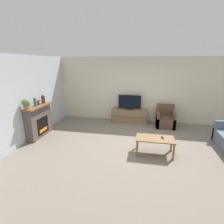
# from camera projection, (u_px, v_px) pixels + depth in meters

# --- Properties ---
(ground_plane) EXTENTS (24.00, 24.00, 0.00)m
(ground_plane) POSITION_uv_depth(u_px,v_px,m) (136.00, 145.00, 5.41)
(ground_plane) COLOR slate
(wall_back) EXTENTS (12.00, 0.06, 2.70)m
(wall_back) POSITION_uv_depth(u_px,v_px,m) (141.00, 90.00, 7.34)
(wall_back) COLOR beige
(wall_back) RESTS_ON ground
(wall_left) EXTENTS (0.06, 12.00, 2.70)m
(wall_left) POSITION_uv_depth(u_px,v_px,m) (29.00, 98.00, 5.69)
(wall_left) COLOR silver
(wall_left) RESTS_ON ground
(fireplace) EXTENTS (0.41, 1.26, 1.09)m
(fireplace) POSITION_uv_depth(u_px,v_px,m) (39.00, 121.00, 5.95)
(fireplace) COLOR #564C47
(fireplace) RESTS_ON ground
(mantel_vase_left) EXTENTS (0.08, 0.08, 0.25)m
(mantel_vase_left) POSITION_uv_depth(u_px,v_px,m) (30.00, 105.00, 5.41)
(mantel_vase_left) COLOR beige
(mantel_vase_left) RESTS_ON fireplace
(mantel_vase_centre_left) EXTENTS (0.09, 0.09, 0.29)m
(mantel_vase_centre_left) POSITION_uv_depth(u_px,v_px,m) (35.00, 102.00, 5.67)
(mantel_vase_centre_left) COLOR #385670
(mantel_vase_centre_left) RESTS_ON fireplace
(mantel_vase_right) EXTENTS (0.12, 0.12, 0.29)m
(mantel_vase_right) POSITION_uv_depth(u_px,v_px,m) (43.00, 99.00, 6.12)
(mantel_vase_right) COLOR #512D23
(mantel_vase_right) RESTS_ON fireplace
(mantel_clock) EXTENTS (0.08, 0.11, 0.15)m
(mantel_clock) POSITION_uv_depth(u_px,v_px,m) (39.00, 102.00, 5.89)
(mantel_clock) COLOR brown
(mantel_clock) RESTS_ON fireplace
(potted_plant) EXTENTS (0.23, 0.23, 0.32)m
(potted_plant) POSITION_uv_depth(u_px,v_px,m) (26.00, 104.00, 5.24)
(potted_plant) COLOR #936B4C
(potted_plant) RESTS_ON fireplace
(tv_stand) EXTENTS (1.46, 0.47, 0.56)m
(tv_stand) POSITION_uv_depth(u_px,v_px,m) (129.00, 116.00, 7.43)
(tv_stand) COLOR brown
(tv_stand) RESTS_ON ground
(tv) EXTENTS (0.94, 0.18, 0.60)m
(tv) POSITION_uv_depth(u_px,v_px,m) (130.00, 103.00, 7.27)
(tv) COLOR black
(tv) RESTS_ON tv_stand
(armchair) EXTENTS (0.70, 0.76, 0.85)m
(armchair) POSITION_uv_depth(u_px,v_px,m) (165.00, 119.00, 6.93)
(armchair) COLOR brown
(armchair) RESTS_ON ground
(coffee_table) EXTENTS (1.03, 0.55, 0.47)m
(coffee_table) POSITION_uv_depth(u_px,v_px,m) (155.00, 140.00, 4.80)
(coffee_table) COLOR brown
(coffee_table) RESTS_ON ground
(remote) EXTENTS (0.06, 0.15, 0.02)m
(remote) POSITION_uv_depth(u_px,v_px,m) (162.00, 138.00, 4.78)
(remote) COLOR black
(remote) RESTS_ON coffee_table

